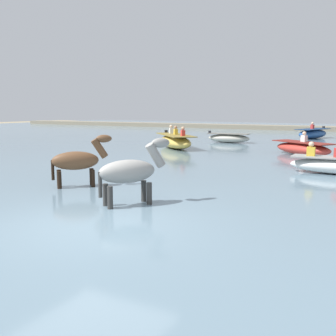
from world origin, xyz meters
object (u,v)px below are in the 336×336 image
(boat_near_port, at_px, (229,138))
(boat_near_starboard, at_px, (175,141))
(horse_trailing_bay, at_px, (78,162))
(boat_distant_west, at_px, (303,148))
(horse_lead_grey, at_px, (130,173))
(boat_far_offshore, at_px, (313,134))

(boat_near_port, xyz_separation_m, boat_near_starboard, (-1.26, -4.75, 0.09))
(horse_trailing_bay, xyz_separation_m, boat_distant_west, (3.84, 10.85, -0.37))
(horse_trailing_bay, relative_size, boat_near_starboard, 0.47)
(horse_lead_grey, height_order, boat_near_port, horse_lead_grey)
(horse_trailing_bay, relative_size, boat_near_port, 0.66)
(boat_near_port, bearing_deg, horse_lead_grey, -76.47)
(horse_trailing_bay, height_order, boat_near_port, horse_trailing_bay)
(boat_near_port, bearing_deg, boat_far_offshore, 57.43)
(horse_lead_grey, relative_size, horse_trailing_bay, 1.03)
(horse_lead_grey, height_order, horse_trailing_bay, horse_lead_grey)
(horse_trailing_bay, bearing_deg, boat_distant_west, 70.50)
(horse_trailing_bay, bearing_deg, boat_near_port, 95.69)
(boat_distant_west, relative_size, boat_near_starboard, 0.84)
(horse_trailing_bay, bearing_deg, boat_far_offshore, 83.58)
(boat_distant_west, distance_m, boat_far_offshore, 11.01)
(boat_distant_west, xyz_separation_m, boat_near_starboard, (-6.65, -0.09, 0.07))
(boat_near_port, distance_m, boat_far_offshore, 7.42)
(boat_distant_west, relative_size, boat_far_offshore, 0.91)
(boat_far_offshore, xyz_separation_m, boat_near_starboard, (-5.26, -11.01, 0.02))
(horse_lead_grey, bearing_deg, horse_trailing_bay, 157.26)
(boat_near_starboard, bearing_deg, boat_near_port, 75.13)
(horse_lead_grey, xyz_separation_m, boat_near_starboard, (-5.24, 11.78, -0.33))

